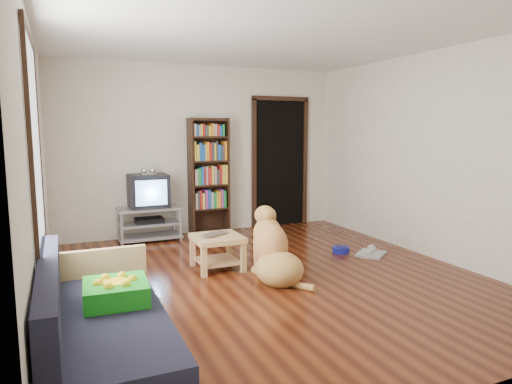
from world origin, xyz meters
name	(u,v)px	position (x,y,z in m)	size (l,w,h in m)	color
ground	(269,278)	(0.00, 0.00, 0.00)	(5.00, 5.00, 0.00)	#54230E
ceiling	(270,34)	(0.00, 0.00, 2.60)	(5.00, 5.00, 0.00)	white
wall_back	(202,150)	(0.00, 2.50, 1.30)	(4.50, 4.50, 0.00)	beige
wall_front	(455,188)	(0.00, -2.50, 1.30)	(4.50, 4.50, 0.00)	beige
wall_left	(37,167)	(-2.25, 0.00, 1.30)	(5.00, 5.00, 0.00)	beige
wall_right	(431,156)	(2.25, 0.00, 1.30)	(5.00, 5.00, 0.00)	beige
green_cushion	(116,292)	(-1.75, -1.18, 0.49)	(0.44, 0.44, 0.15)	green
laptop	(218,235)	(-0.42, 0.50, 0.41)	(0.36, 0.23, 0.03)	silver
dog_bowl	(341,250)	(1.31, 0.55, 0.04)	(0.22, 0.22, 0.08)	#161D99
grey_rag	(371,254)	(1.61, 0.30, 0.01)	(0.40, 0.32, 0.03)	#A6A6A6
window	(35,147)	(-2.23, -0.50, 1.50)	(0.03, 1.46, 1.70)	white
doorway	(280,160)	(1.35, 2.48, 1.12)	(1.03, 0.05, 2.19)	black
tv_stand	(149,222)	(-0.90, 2.25, 0.27)	(0.90, 0.45, 0.50)	#99999E
crt_tv	(148,190)	(-0.90, 2.27, 0.74)	(0.55, 0.52, 0.58)	black
bookshelf	(209,170)	(0.05, 2.34, 1.00)	(0.60, 0.30, 1.80)	black
sofa	(101,338)	(-1.87, -1.38, 0.26)	(0.80, 1.80, 0.80)	tan
coffee_table	(217,246)	(-0.42, 0.53, 0.28)	(0.55, 0.55, 0.40)	tan
dog	(274,253)	(0.02, -0.07, 0.30)	(0.52, 0.99, 0.82)	gold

